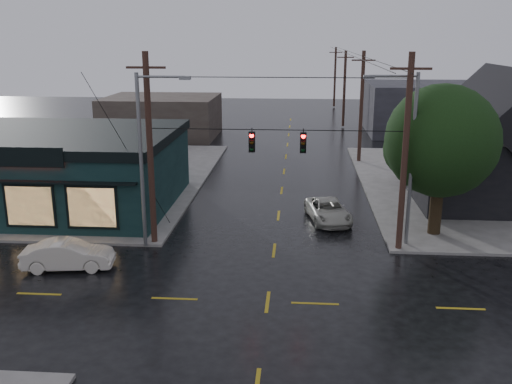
# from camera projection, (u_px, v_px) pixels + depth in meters

# --- Properties ---
(ground_plane) EXTENTS (160.00, 160.00, 0.00)m
(ground_plane) POSITION_uv_depth(u_px,v_px,m) (268.00, 302.00, 24.12)
(ground_plane) COLOR black
(sidewalk_nw) EXTENTS (28.00, 28.00, 0.15)m
(sidewalk_nw) POSITION_uv_depth(u_px,v_px,m) (28.00, 178.00, 44.80)
(sidewalk_nw) COLOR slate
(sidewalk_nw) RESTS_ON ground
(pizza_shop) EXTENTS (16.30, 12.34, 4.90)m
(pizza_shop) POSITION_uv_depth(u_px,v_px,m) (49.00, 168.00, 36.99)
(pizza_shop) COLOR black
(pizza_shop) RESTS_ON ground
(ne_building) EXTENTS (12.60, 11.60, 8.75)m
(ne_building) POSITION_uv_depth(u_px,v_px,m) (506.00, 135.00, 38.17)
(ne_building) COLOR black
(ne_building) RESTS_ON ground
(corner_tree) EXTENTS (6.14, 6.14, 8.33)m
(corner_tree) POSITION_uv_depth(u_px,v_px,m) (442.00, 141.00, 30.70)
(corner_tree) COLOR black
(corner_tree) RESTS_ON ground
(utility_pole_nw) EXTENTS (2.00, 0.32, 10.15)m
(utility_pole_nw) POSITION_uv_depth(u_px,v_px,m) (155.00, 244.00, 30.85)
(utility_pole_nw) COLOR black
(utility_pole_nw) RESTS_ON ground
(utility_pole_ne) EXTENTS (2.00, 0.32, 10.15)m
(utility_pole_ne) POSITION_uv_depth(u_px,v_px,m) (398.00, 250.00, 29.89)
(utility_pole_ne) COLOR black
(utility_pole_ne) RESTS_ON ground
(utility_pole_far_a) EXTENTS (2.00, 0.32, 9.65)m
(utility_pole_far_a) POSITION_uv_depth(u_px,v_px,m) (359.00, 162.00, 50.56)
(utility_pole_far_a) COLOR black
(utility_pole_far_a) RESTS_ON ground
(utility_pole_far_b) EXTENTS (2.00, 0.32, 9.15)m
(utility_pole_far_b) POSITION_uv_depth(u_px,v_px,m) (343.00, 127.00, 69.78)
(utility_pole_far_b) COLOR black
(utility_pole_far_b) RESTS_ON ground
(utility_pole_far_c) EXTENTS (2.00, 0.32, 9.15)m
(utility_pole_far_c) POSITION_uv_depth(u_px,v_px,m) (334.00, 107.00, 89.00)
(utility_pole_far_c) COLOR black
(utility_pole_far_c) RESTS_ON ground
(span_signal_assembly) EXTENTS (13.00, 0.48, 1.23)m
(span_signal_assembly) POSITION_uv_depth(u_px,v_px,m) (277.00, 142.00, 28.85)
(span_signal_assembly) COLOR black
(span_signal_assembly) RESTS_ON ground
(streetlight_nw) EXTENTS (5.40, 0.30, 9.15)m
(streetlight_nw) POSITION_uv_depth(u_px,v_px,m) (146.00, 248.00, 30.20)
(streetlight_nw) COLOR slate
(streetlight_nw) RESTS_ON ground
(streetlight_ne) EXTENTS (5.40, 0.30, 9.15)m
(streetlight_ne) POSITION_uv_depth(u_px,v_px,m) (405.00, 246.00, 30.53)
(streetlight_ne) COLOR slate
(streetlight_ne) RESTS_ON ground
(bg_building_west) EXTENTS (12.00, 10.00, 4.40)m
(bg_building_west) POSITION_uv_depth(u_px,v_px,m) (162.00, 117.00, 63.01)
(bg_building_west) COLOR #372C28
(bg_building_west) RESTS_ON ground
(bg_building_east) EXTENTS (14.00, 12.00, 5.60)m
(bg_building_east) POSITION_uv_depth(u_px,v_px,m) (429.00, 108.00, 65.45)
(bg_building_east) COLOR #2A292F
(bg_building_east) RESTS_ON ground
(sedan_cream) EXTENTS (4.46, 2.10, 1.41)m
(sedan_cream) POSITION_uv_depth(u_px,v_px,m) (68.00, 255.00, 27.37)
(sedan_cream) COLOR beige
(sedan_cream) RESTS_ON ground
(suv_silver) EXTENTS (3.05, 5.02, 1.30)m
(suv_silver) POSITION_uv_depth(u_px,v_px,m) (328.00, 211.00, 34.46)
(suv_silver) COLOR #A7A79A
(suv_silver) RESTS_ON ground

